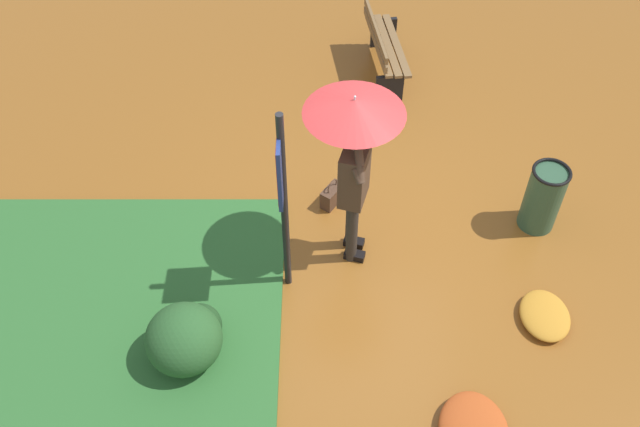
# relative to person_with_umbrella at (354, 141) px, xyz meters

# --- Properties ---
(ground_plane) EXTENTS (18.00, 18.00, 0.00)m
(ground_plane) POSITION_rel_person_with_umbrella_xyz_m (0.01, -0.20, -1.55)
(ground_plane) COLOR brown
(grass_verge) EXTENTS (4.80, 4.00, 0.05)m
(grass_verge) POSITION_rel_person_with_umbrella_xyz_m (-1.76, 2.71, -1.53)
(grass_verge) COLOR #2D662D
(grass_verge) RESTS_ON ground_plane
(person_with_umbrella) EXTENTS (0.96, 0.96, 2.04)m
(person_with_umbrella) POSITION_rel_person_with_umbrella_xyz_m (0.00, 0.00, 0.00)
(person_with_umbrella) COLOR #2D2823
(person_with_umbrella) RESTS_ON ground_plane
(info_sign_post) EXTENTS (0.44, 0.07, 2.30)m
(info_sign_post) POSITION_rel_person_with_umbrella_xyz_m (-0.49, 0.66, -0.11)
(info_sign_post) COLOR black
(info_sign_post) RESTS_ON ground_plane
(handbag) EXTENTS (0.33, 0.29, 0.37)m
(handbag) POSITION_rel_person_with_umbrella_xyz_m (0.63, 0.18, -1.42)
(handbag) COLOR #4C3323
(handbag) RESTS_ON ground_plane
(park_bench) EXTENTS (1.40, 0.56, 0.75)m
(park_bench) POSITION_rel_person_with_umbrella_xyz_m (3.06, -0.54, -1.15)
(park_bench) COLOR black
(park_bench) RESTS_ON ground_plane
(trash_bin) EXTENTS (0.42, 0.42, 0.83)m
(trash_bin) POSITION_rel_person_with_umbrella_xyz_m (0.32, -2.10, -1.13)
(trash_bin) COLOR #2D5138
(trash_bin) RESTS_ON ground_plane
(shrub_cluster) EXTENTS (0.80, 0.72, 0.65)m
(shrub_cluster) POSITION_rel_person_with_umbrella_xyz_m (-1.35, 1.57, -1.25)
(shrub_cluster) COLOR #285628
(shrub_cluster) RESTS_ON ground_plane
(leaf_pile_by_bench) EXTENTS (0.62, 0.50, 0.14)m
(leaf_pile_by_bench) POSITION_rel_person_with_umbrella_xyz_m (-0.96, -1.93, -1.48)
(leaf_pile_by_bench) COLOR #C68428
(leaf_pile_by_bench) RESTS_ON ground_plane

